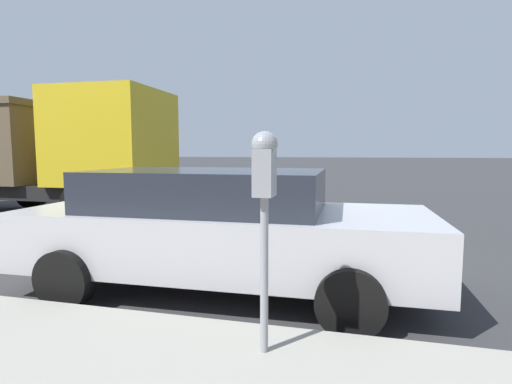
% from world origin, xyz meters
% --- Properties ---
extents(ground_plane, '(220.00, 220.00, 0.00)m').
position_xyz_m(ground_plane, '(0.00, 0.00, 0.00)').
color(ground_plane, '#333335').
extents(parking_meter, '(0.21, 0.19, 1.64)m').
position_xyz_m(parking_meter, '(-2.65, -0.86, 1.43)').
color(parking_meter, gray).
rests_on(parking_meter, sidewalk).
extents(car_silver, '(2.17, 4.82, 1.45)m').
position_xyz_m(car_silver, '(-0.97, 0.07, 0.78)').
color(car_silver, '#B7BABF').
rests_on(car_silver, ground_plane).
extents(dump_truck, '(2.87, 8.03, 3.15)m').
position_xyz_m(dump_truck, '(3.19, 7.09, 1.72)').
color(dump_truck, black).
rests_on(dump_truck, ground_plane).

